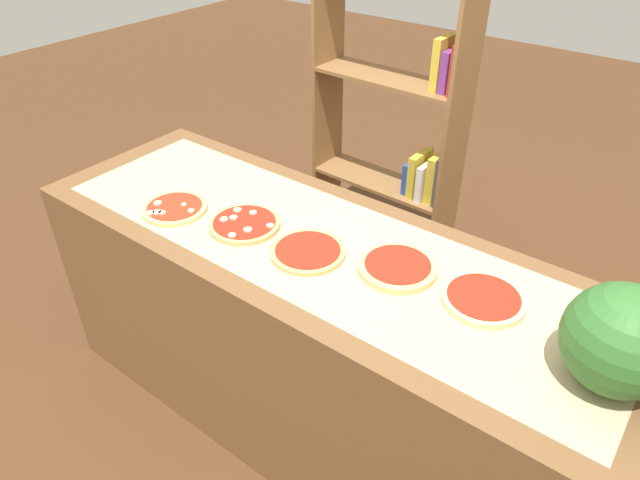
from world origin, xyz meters
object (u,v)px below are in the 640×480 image
(pizza_mushroom_0, at_px, (174,208))
(pizza_plain_3, at_px, (398,267))
(watermelon, at_px, (621,340))
(pizza_mushroom_1, at_px, (244,224))
(pizza_plain_4, at_px, (483,299))
(bookshelf, at_px, (400,158))
(pizza_plain_2, at_px, (308,251))

(pizza_mushroom_0, relative_size, pizza_plain_3, 0.94)
(pizza_plain_3, distance_m, watermelon, 0.67)
(pizza_mushroom_0, xyz_separation_m, pizza_mushroom_1, (0.28, 0.08, 0.00))
(pizza_mushroom_0, bearing_deg, pizza_plain_4, 10.52)
(pizza_mushroom_1, xyz_separation_m, bookshelf, (0.00, 1.10, -0.18))
(watermelon, bearing_deg, pizza_mushroom_1, -178.31)
(pizza_plain_2, relative_size, pizza_plain_3, 0.99)
(pizza_plain_4, bearing_deg, watermelon, -14.39)
(pizza_mushroom_0, height_order, pizza_plain_4, pizza_mushroom_0)
(bookshelf, bearing_deg, pizza_plain_2, -75.61)
(pizza_plain_2, relative_size, bookshelf, 0.15)
(pizza_mushroom_0, height_order, pizza_mushroom_1, pizza_mushroom_1)
(watermelon, bearing_deg, pizza_mushroom_0, -175.66)
(pizza_mushroom_1, height_order, pizza_plain_4, pizza_mushroom_1)
(pizza_mushroom_0, bearing_deg, pizza_plain_2, 8.49)
(pizza_plain_2, distance_m, pizza_plain_4, 0.58)
(pizza_plain_2, bearing_deg, pizza_plain_3, 20.23)
(pizza_plain_3, height_order, watermelon, watermelon)
(bookshelf, bearing_deg, watermelon, -41.22)
(pizza_mushroom_1, bearing_deg, watermelon, 1.69)
(pizza_plain_2, relative_size, pizza_plain_4, 1.01)
(pizza_mushroom_0, relative_size, pizza_mushroom_1, 0.95)
(pizza_plain_4, height_order, bookshelf, bookshelf)
(pizza_mushroom_1, distance_m, pizza_plain_4, 0.86)
(pizza_mushroom_1, bearing_deg, pizza_plain_2, 1.27)
(pizza_mushroom_0, bearing_deg, pizza_mushroom_1, 15.45)
(pizza_plain_3, xyz_separation_m, watermelon, (0.66, -0.07, 0.13))
(pizza_plain_3, relative_size, bookshelf, 0.15)
(pizza_mushroom_1, relative_size, bookshelf, 0.15)
(pizza_plain_4, xyz_separation_m, bookshelf, (-0.85, 0.97, -0.18))
(pizza_mushroom_0, distance_m, pizza_plain_3, 0.87)
(pizza_mushroom_0, xyz_separation_m, pizza_plain_4, (1.13, 0.21, 0.00))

